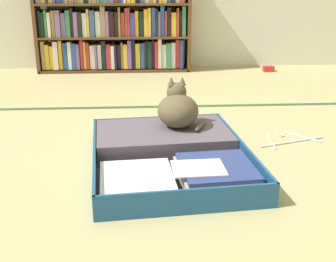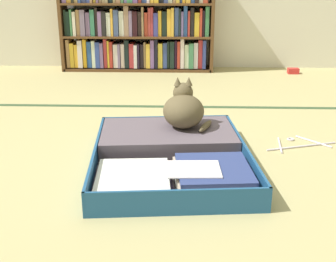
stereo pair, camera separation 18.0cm
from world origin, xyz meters
name	(u,v)px [view 1 (the left image)]	position (x,y,z in m)	size (l,w,h in m)	color
ground_plane	(155,164)	(0.00, 0.00, 0.00)	(10.00, 10.00, 0.00)	tan
tatami_border	(151,107)	(0.00, 0.98, 0.00)	(4.80, 0.05, 0.00)	#365031
bookshelf	(113,22)	(-0.31, 2.25, 0.45)	(1.43, 0.26, 0.94)	brown
open_suitcase	(170,153)	(0.07, 0.02, 0.05)	(0.80, 0.98, 0.11)	#1E5183
black_cat	(178,109)	(0.13, 0.25, 0.20)	(0.28, 0.26, 0.26)	brown
clothes_hanger	(288,140)	(0.75, 0.27, 0.00)	(0.39, 0.26, 0.01)	silver
small_red_pouch	(268,69)	(1.15, 2.12, 0.02)	(0.10, 0.07, 0.05)	red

